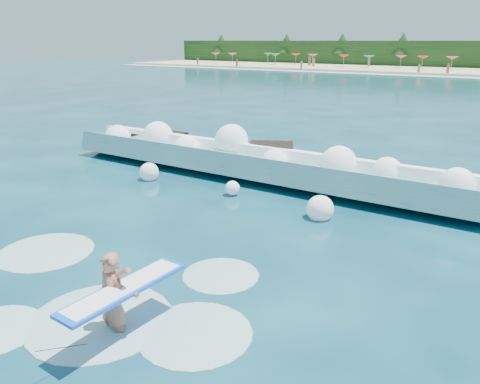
{
  "coord_description": "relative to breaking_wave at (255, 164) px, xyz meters",
  "views": [
    {
      "loc": [
        8.0,
        -7.94,
        5.06
      ],
      "look_at": [
        1.5,
        2.0,
        1.2
      ],
      "focal_mm": 35.0,
      "sensor_mm": 36.0,
      "label": 1
    }
  ],
  "objects": [
    {
      "name": "breaking_wave",
      "position": [
        0.0,
        0.0,
        0.0
      ],
      "size": [
        16.86,
        2.68,
        1.45
      ],
      "color": "teal",
      "rests_on": "ground"
    },
    {
      "name": "beachgoers",
      "position": [
        -1.3,
        67.96,
        0.59
      ],
      "size": [
        104.73,
        13.59,
        1.92
      ],
      "color": "#3F332D",
      "rests_on": "ground"
    },
    {
      "name": "rock_cluster",
      "position": [
        -3.11,
        0.89,
        -0.11
      ],
      "size": [
        7.9,
        3.15,
        1.24
      ],
      "color": "black",
      "rests_on": "ground"
    },
    {
      "name": "surfer_with_board",
      "position": [
        3.25,
        -10.1,
        0.17
      ],
      "size": [
        0.98,
        2.98,
        1.85
      ],
      "color": "#A9654F",
      "rests_on": "ground"
    },
    {
      "name": "wave_spray",
      "position": [
        -0.54,
        -0.16,
        0.39
      ],
      "size": [
        15.77,
        4.3,
        1.98
      ],
      "color": "white",
      "rests_on": "ground"
    },
    {
      "name": "surf_foam",
      "position": [
        2.32,
        -9.53,
        -0.51
      ],
      "size": [
        8.74,
        5.73,
        0.14
      ],
      "color": "silver",
      "rests_on": "ground"
    },
    {
      "name": "ground",
      "position": [
        1.12,
        -7.07,
        -0.51
      ],
      "size": [
        200.0,
        200.0,
        0.0
      ],
      "primitive_type": "plane",
      "color": "#072E3E",
      "rests_on": "ground"
    }
  ]
}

